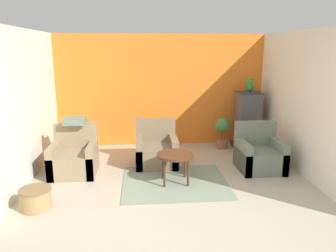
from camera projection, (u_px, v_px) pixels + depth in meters
The scene contains 14 objects.
ground_plane at pixel (181, 231), 3.89m from camera, with size 20.00×20.00×0.00m, color #B2A893.
wall_back_accent at pixel (161, 91), 7.23m from camera, with size 4.66×0.06×2.43m.
wall_left at pixel (25, 107), 5.21m from camera, with size 0.06×3.70×2.43m.
wall_right at pixel (302, 103), 5.59m from camera, with size 0.06×3.70×2.43m.
area_rug at pixel (175, 182), 5.31m from camera, with size 1.68×1.49×0.01m.
coffee_table at pixel (175, 157), 5.21m from camera, with size 0.60×0.60×0.49m.
armchair_left at pixel (74, 159), 5.66m from camera, with size 0.75×0.76×0.82m.
armchair_right at pixel (259, 155), 5.85m from camera, with size 0.75×0.76×0.82m.
armchair_middle at pixel (156, 151), 6.09m from camera, with size 0.75×0.76×0.82m.
birdcage at pixel (247, 121), 7.07m from camera, with size 0.58×0.58×1.23m.
parrot at pixel (250, 85), 6.90m from camera, with size 0.14×0.25×0.30m.
potted_plant at pixel (222, 130), 7.07m from camera, with size 0.32×0.29×0.67m.
wicker_basket at pixel (36, 198), 4.39m from camera, with size 0.42×0.42×0.30m.
throw_pillow at pixel (75, 121), 5.78m from camera, with size 0.38×0.38×0.10m.
Camera 1 is at (-0.45, -3.47, 2.11)m, focal length 35.00 mm.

